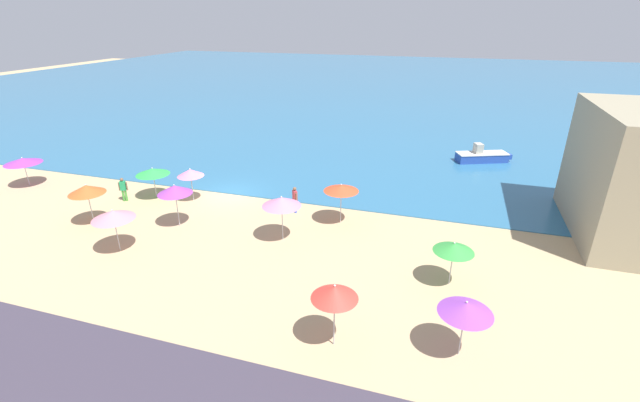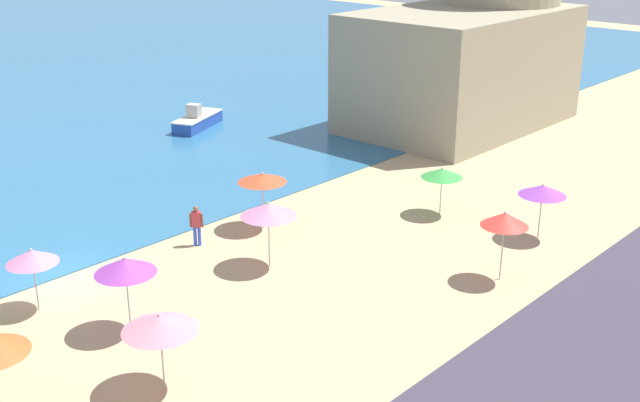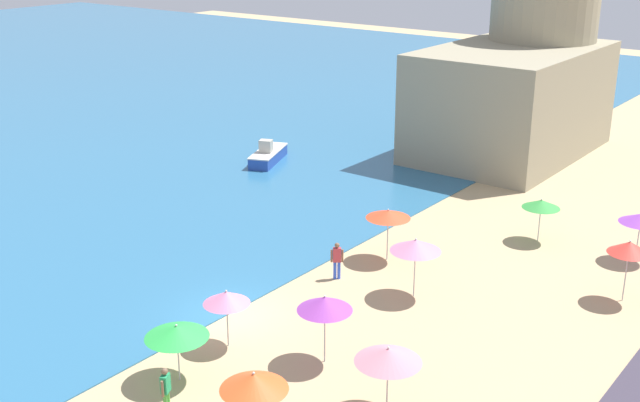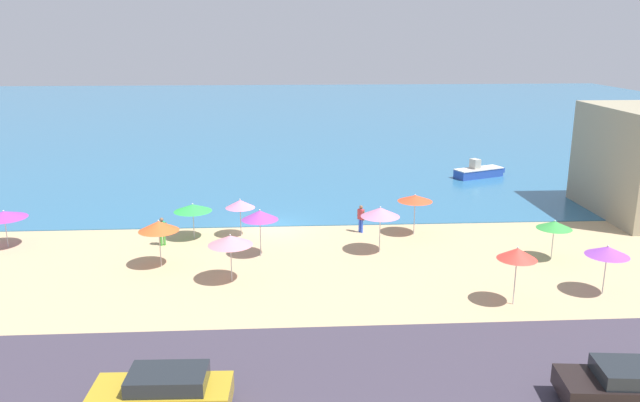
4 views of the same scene
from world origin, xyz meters
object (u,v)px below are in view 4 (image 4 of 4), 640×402
Objects in this scene: beach_umbrella_3 at (517,254)px; beach_umbrella_9 at (260,215)px; beach_umbrella_6 at (415,198)px; beach_umbrella_2 at (230,240)px; beach_umbrella_10 at (4,215)px; beach_umbrella_5 at (193,208)px; beach_umbrella_8 at (240,204)px; beach_umbrella_1 at (380,212)px; beach_umbrella_7 at (159,226)px; bather_2 at (361,217)px; beach_umbrella_4 at (554,225)px; beach_umbrella_0 at (607,251)px; parked_car_0 at (163,392)px; skiff_nearshore at (479,172)px; bather_1 at (162,230)px; parked_car_1 at (628,385)px.

beach_umbrella_3 is 1.03× the size of beach_umbrella_9.
beach_umbrella_3 is 1.08× the size of beach_umbrella_6.
beach_umbrella_10 is at bearing 155.79° from beach_umbrella_2.
beach_umbrella_5 is 2.75m from beach_umbrella_8.
beach_umbrella_1 reaches higher than beach_umbrella_8.
beach_umbrella_1 is 11.74m from beach_umbrella_7.
bather_2 is (9.95, 0.57, -0.92)m from beach_umbrella_5.
beach_umbrella_7 is 1.01× the size of beach_umbrella_10.
bather_2 is at bearing 4.04° from beach_umbrella_10.
beach_umbrella_4 is at bearing 53.22° from beach_umbrella_3.
beach_umbrella_8 is (-17.30, 9.60, -0.11)m from beach_umbrella_0.
skiff_nearshore is at bearing 58.11° from parked_car_0.
bather_1 is at bearing -144.64° from beach_umbrella_5.
bather_1 reaches higher than skiff_nearshore.
beach_umbrella_7 is at bearing 149.59° from beach_umbrella_2.
beach_umbrella_4 reaches higher than beach_umbrella_10.
beach_umbrella_1 is at bearing -16.01° from beach_umbrella_5.
bather_2 is at bearing 2.18° from beach_umbrella_8.
beach_umbrella_3 is 1.09× the size of beach_umbrella_10.
beach_umbrella_4 is at bearing -13.57° from beach_umbrella_5.
beach_umbrella_10 is at bearing -174.94° from beach_umbrella_8.
beach_umbrella_7 is 0.54× the size of skiff_nearshore.
beach_umbrella_3 reaches higher than parked_car_1.
beach_umbrella_9 is 14.57m from beach_umbrella_10.
beach_umbrella_10 is 20.63m from parked_car_0.
beach_umbrella_4 is 1.00× the size of beach_umbrella_5.
beach_umbrella_5 is at bearing 155.08° from beach_umbrella_0.
parked_car_0 is (3.05, -16.62, -0.07)m from bather_1.
parked_car_0 is (-18.11, -13.05, -1.08)m from beach_umbrella_4.
bather_2 is (-5.52, 10.74, -1.43)m from beach_umbrella_3.
beach_umbrella_8 is at bearing 178.18° from beach_umbrella_6.
beach_umbrella_9 is at bearing 148.82° from beach_umbrella_3.
beach_umbrella_10 reaches higher than bather_1.
beach_umbrella_1 is 16.31m from parked_car_1.
beach_umbrella_1 reaches higher than bather_2.
beach_umbrella_1 is 3.88m from bather_2.
bather_1 is at bearing 98.68° from beach_umbrella_7.
bather_2 is at bearing 24.64° from beach_umbrella_7.
beach_umbrella_3 is at bearing -18.90° from beach_umbrella_7.
beach_umbrella_4 is (-0.48, 4.58, -0.17)m from beach_umbrella_0.
beach_umbrella_3 is 0.58× the size of skiff_nearshore.
beach_umbrella_1 reaches higher than parked_car_0.
beach_umbrella_2 is at bearing 83.42° from parked_car_0.
beach_umbrella_2 is at bearing -134.72° from bather_2.
beach_umbrella_8 is 3.78m from beach_umbrella_9.
beach_umbrella_9 reaches higher than bather_2.
beach_umbrella_1 is 1.05× the size of beach_umbrella_6.
bather_1 is (-14.70, -1.11, -1.33)m from beach_umbrella_6.
beach_umbrella_0 reaches higher than beach_umbrella_10.
beach_umbrella_1 is at bearing 169.34° from beach_umbrella_4.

